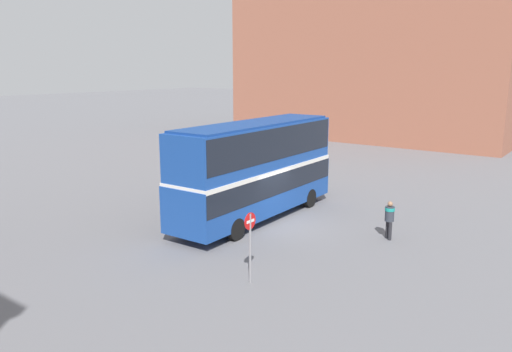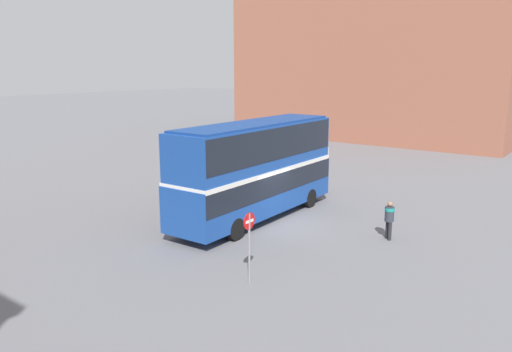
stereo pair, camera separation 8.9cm
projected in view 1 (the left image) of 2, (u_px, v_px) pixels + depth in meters
ground_plane at (282, 226)px, 23.06m from camera, size 240.00×240.00×0.00m
building_row_right at (370, 50)px, 50.57m from camera, size 10.04×28.35×17.78m
double_decker_bus at (256, 165)px, 23.67m from camera, size 10.27×2.76×4.67m
pedestrian_foreground at (389, 216)px, 21.06m from camera, size 0.58×0.58×1.66m
parked_car_kerb_near at (302, 153)px, 37.84m from camera, size 4.63×1.95×1.67m
no_entry_sign at (250, 237)px, 16.60m from camera, size 0.58×0.08×2.47m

